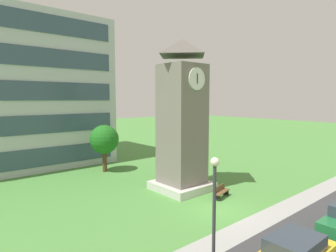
{
  "coord_description": "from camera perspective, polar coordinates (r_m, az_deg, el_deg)",
  "views": [
    {
      "loc": [
        -14.15,
        -11.63,
        7.27
      ],
      "look_at": [
        0.6,
        5.66,
        5.08
      ],
      "focal_mm": 30.48,
      "sensor_mm": 36.0,
      "label": 1
    }
  ],
  "objects": [
    {
      "name": "ground_plane",
      "position": [
        19.71,
        9.78,
        -16.23
      ],
      "size": [
        160.0,
        160.0,
        0.0
      ],
      "primitive_type": "plane",
      "color": "#4C893D"
    },
    {
      "name": "kerb_strip",
      "position": [
        18.22,
        16.8,
        -18.25
      ],
      "size": [
        120.0,
        1.6,
        0.01
      ],
      "primitive_type": "cube",
      "color": "#9E9E99",
      "rests_on": "ground"
    },
    {
      "name": "clock_tower",
      "position": [
        22.47,
        2.83,
        0.54
      ],
      "size": [
        4.03,
        4.03,
        11.82
      ],
      "color": "slate",
      "rests_on": "ground"
    },
    {
      "name": "park_bench",
      "position": [
        21.84,
        10.54,
        -12.77
      ],
      "size": [
        1.86,
        0.9,
        0.88
      ],
      "color": "brown",
      "rests_on": "ground"
    },
    {
      "name": "street_lamp",
      "position": [
        11.92,
        9.23,
        -14.79
      ],
      "size": [
        0.36,
        0.36,
        4.97
      ],
      "color": "#333338",
      "rests_on": "ground"
    },
    {
      "name": "tree_streetside",
      "position": [
        28.92,
        -12.62,
        -2.69
      ],
      "size": [
        2.86,
        2.86,
        4.69
      ],
      "color": "#513823",
      "rests_on": "ground"
    }
  ]
}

